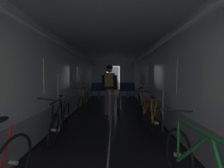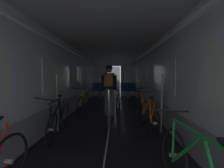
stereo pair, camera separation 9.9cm
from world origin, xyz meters
name	(u,v)px [view 2 (the right image)]	position (x,y,z in m)	size (l,w,h in m)	color
train_car_shell	(111,66)	(0.00, 3.60, 1.70)	(3.14, 12.34, 2.57)	black
bench_seat_far_left	(100,89)	(-0.90, 8.07, 0.57)	(0.98, 0.51, 0.95)	gray
bench_seat_far_right	(128,89)	(0.90, 8.07, 0.57)	(0.98, 0.51, 0.95)	gray
bicycle_black	(59,120)	(-1.11, 1.76, 0.38)	(0.44, 1.69, 0.96)	black
bicycle_silver	(140,101)	(1.11, 4.48, 0.38)	(0.44, 1.69, 0.95)	black
bicycle_yellow	(84,101)	(-1.09, 4.22, 0.38)	(0.44, 1.69, 0.95)	black
bicycle_orange	(148,115)	(0.98, 2.22, 0.38)	(0.44, 1.69, 0.95)	black
person_cyclist_aisle	(109,84)	(-0.07, 3.68, 1.07)	(0.54, 0.40, 1.73)	brown
bicycle_white_in_aisle	(118,103)	(0.25, 3.94, 0.38)	(0.44, 1.69, 0.93)	black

